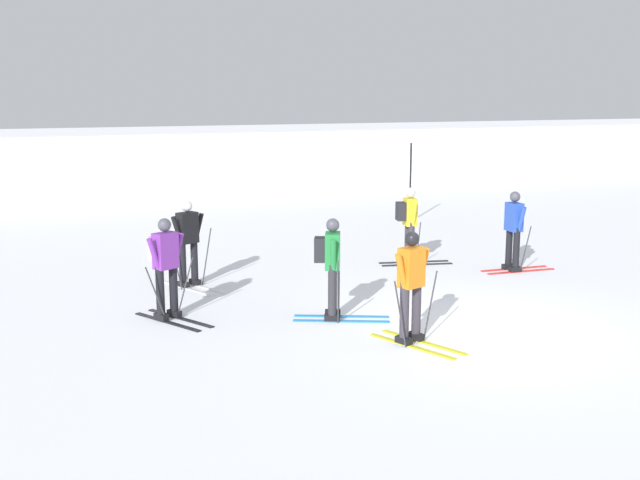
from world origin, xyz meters
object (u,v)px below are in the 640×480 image
skier_black (188,241)px  trail_marker_pole (410,183)px  skier_blue (514,229)px  skier_yellow (409,222)px  skier_orange (412,284)px  skier_green (331,263)px  skier_purple (165,263)px

skier_black → trail_marker_pole: size_ratio=0.73×
skier_blue → trail_marker_pole: size_ratio=0.73×
skier_yellow → skier_blue: 2.25m
skier_orange → skier_yellow: same height
skier_green → trail_marker_pole: 10.33m
skier_orange → skier_blue: size_ratio=1.00×
skier_purple → skier_orange: 4.13m
skier_yellow → skier_black: same height
skier_black → skier_yellow: bearing=-0.5°
skier_green → skier_purple: same height
skier_blue → skier_black: bearing=166.6°
skier_blue → skier_black: same height
skier_orange → skier_green: bearing=108.6°
skier_blue → trail_marker_pole: bearing=77.7°
skier_green → skier_blue: same height
skier_yellow → skier_orange: bearing=-121.1°
trail_marker_pole → skier_purple: bearing=-142.5°
skier_orange → skier_yellow: bearing=58.9°
skier_green → skier_black: bearing=116.0°
skier_blue → trail_marker_pole: 6.61m
skier_green → skier_black: 3.54m
skier_green → skier_orange: same height
skier_orange → trail_marker_pole: size_ratio=0.73×
skier_black → skier_green: bearing=-64.0°
skier_green → skier_black: same height
skier_green → trail_marker_pole: trail_marker_pole is taller
skier_orange → skier_black: same height
skier_orange → trail_marker_pole: trail_marker_pole is taller
skier_blue → trail_marker_pole: (1.40, 6.45, 0.25)m
skier_black → trail_marker_pole: bearing=31.3°
skier_blue → skier_orange: bearing=-144.5°
skier_purple → skier_yellow: bearing=18.3°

